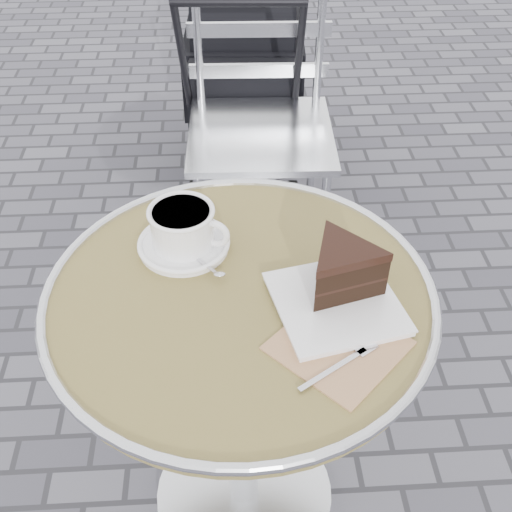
{
  "coord_description": "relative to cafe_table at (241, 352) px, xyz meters",
  "views": [
    {
      "loc": [
        -0.02,
        -0.83,
        1.55
      ],
      "look_at": [
        0.03,
        0.04,
        0.78
      ],
      "focal_mm": 45.0,
      "sensor_mm": 36.0,
      "label": 1
    }
  ],
  "objects": [
    {
      "name": "ground",
      "position": [
        0.0,
        0.0,
        -0.57
      ],
      "size": [
        80.0,
        80.0,
        0.0
      ],
      "primitive_type": "plane",
      "color": "#5A5A63",
      "rests_on": "ground"
    },
    {
      "name": "cafe_table",
      "position": [
        0.0,
        0.0,
        0.0
      ],
      "size": [
        0.72,
        0.72,
        0.74
      ],
      "color": "silver",
      "rests_on": "ground"
    },
    {
      "name": "cappuccino_set",
      "position": [
        -0.1,
        0.13,
        0.2
      ],
      "size": [
        0.18,
        0.19,
        0.09
      ],
      "rotation": [
        0.0,
        0.0,
        -0.35
      ],
      "color": "white",
      "rests_on": "cafe_table"
    },
    {
      "name": "cake_plate_set",
      "position": [
        0.18,
        -0.02,
        0.22
      ],
      "size": [
        0.26,
        0.35,
        0.11
      ],
      "rotation": [
        0.0,
        0.0,
        0.22
      ],
      "color": "tan",
      "rests_on": "cafe_table"
    },
    {
      "name": "bistro_chair",
      "position": [
        0.1,
        1.02,
        0.05
      ],
      "size": [
        0.46,
        0.46,
        0.99
      ],
      "rotation": [
        0.0,
        0.0,
        -0.03
      ],
      "color": "silver",
      "rests_on": "ground"
    },
    {
      "name": "baby_stroller",
      "position": [
        0.07,
        1.48,
        -0.15
      ],
      "size": [
        0.46,
        0.91,
        0.93
      ],
      "rotation": [
        0.0,
        0.0,
        -0.06
      ],
      "color": "black",
      "rests_on": "ground"
    }
  ]
}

